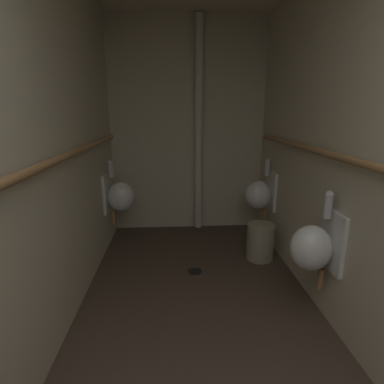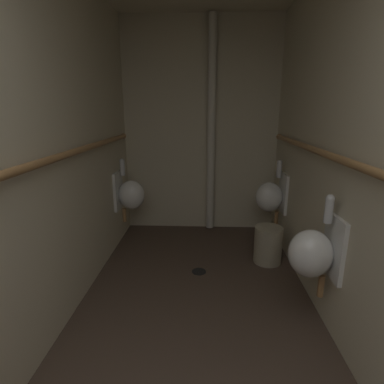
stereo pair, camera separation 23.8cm
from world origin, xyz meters
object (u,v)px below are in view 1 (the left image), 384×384
at_px(urinal_left_mid, 119,196).
at_px(urinal_right_far, 260,194).
at_px(floor_drain, 195,271).
at_px(urinal_right_mid, 314,246).
at_px(standpipe_back_wall, 199,129).
at_px(waste_bin, 260,242).

height_order(urinal_left_mid, urinal_right_far, same).
relative_size(urinal_left_mid, floor_drain, 5.39).
bearing_deg(floor_drain, urinal_right_mid, -42.48).
height_order(urinal_left_mid, standpipe_back_wall, standpipe_back_wall).
relative_size(standpipe_back_wall, floor_drain, 18.31).
bearing_deg(standpipe_back_wall, urinal_right_mid, -69.83).
xyz_separation_m(urinal_right_mid, standpipe_back_wall, (-0.68, 1.85, 0.71)).
distance_m(urinal_left_mid, urinal_right_far, 1.63).
relative_size(urinal_left_mid, urinal_right_far, 1.00).
bearing_deg(urinal_left_mid, urinal_right_far, -0.93).
height_order(urinal_right_mid, waste_bin, urinal_right_mid).
bearing_deg(waste_bin, urinal_right_far, 77.69).
relative_size(urinal_right_mid, waste_bin, 1.97).
xyz_separation_m(standpipe_back_wall, waste_bin, (0.59, -0.88, -1.12)).
bearing_deg(urinal_left_mid, floor_drain, -40.05).
height_order(urinal_right_mid, standpipe_back_wall, standpipe_back_wall).
relative_size(urinal_right_far, floor_drain, 5.39).
distance_m(standpipe_back_wall, waste_bin, 1.54).
bearing_deg(floor_drain, waste_bin, 18.44).
xyz_separation_m(urinal_right_mid, urinal_right_far, (0.00, 1.40, 0.00)).
bearing_deg(urinal_right_mid, standpipe_back_wall, 110.17).
bearing_deg(urinal_right_mid, waste_bin, 95.52).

